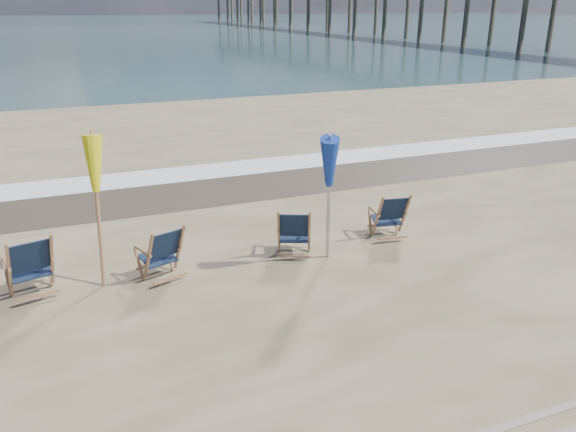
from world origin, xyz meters
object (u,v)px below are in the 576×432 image
at_px(umbrella_yellow, 93,173).
at_px(fishing_pier, 346,0).
at_px(beach_chair_2, 309,233).
at_px(beach_chair_3, 405,215).
at_px(beach_chair_0, 52,262).
at_px(beach_chair_1, 180,249).
at_px(umbrella_blue, 330,159).

relative_size(umbrella_yellow, fishing_pier, 0.02).
relative_size(beach_chair_2, fishing_pier, 0.01).
distance_m(beach_chair_3, umbrella_yellow, 5.48).
distance_m(beach_chair_0, fishing_pier, 82.73).
xyz_separation_m(beach_chair_0, beach_chair_1, (1.88, -0.14, -0.05)).
bearing_deg(fishing_pier, beach_chair_1, -119.06).
distance_m(beach_chair_0, umbrella_blue, 4.48).
xyz_separation_m(beach_chair_3, umbrella_yellow, (-5.32, 0.29, 1.31)).
distance_m(beach_chair_1, fishing_pier, 81.92).
distance_m(beach_chair_0, beach_chair_2, 4.07).
height_order(beach_chair_2, umbrella_yellow, umbrella_yellow).
height_order(beach_chair_1, umbrella_blue, umbrella_blue).
xyz_separation_m(beach_chair_1, beach_chair_2, (2.19, -0.13, -0.01)).
bearing_deg(beach_chair_2, beach_chair_3, -152.92).
xyz_separation_m(beach_chair_1, umbrella_yellow, (-1.15, 0.29, 1.30)).
xyz_separation_m(beach_chair_2, fishing_pier, (37.55, 71.65, 4.18)).
xyz_separation_m(beach_chair_2, beach_chair_3, (1.98, 0.13, 0.01)).
xyz_separation_m(beach_chair_1, fishing_pier, (39.74, 71.52, 4.17)).
relative_size(beach_chair_1, umbrella_yellow, 0.41).
relative_size(beach_chair_2, umbrella_yellow, 0.40).
relative_size(beach_chair_0, beach_chair_3, 1.11).
relative_size(beach_chair_2, beach_chair_3, 0.99).
bearing_deg(umbrella_blue, beach_chair_1, 167.55).
bearing_deg(beach_chair_2, fishing_pier, -94.26).
xyz_separation_m(beach_chair_0, umbrella_blue, (4.22, -0.66, 1.33)).
height_order(beach_chair_1, beach_chair_3, beach_chair_1).
distance_m(beach_chair_2, fishing_pier, 81.00).
xyz_separation_m(beach_chair_0, beach_chair_2, (4.06, -0.27, -0.06)).
height_order(umbrella_yellow, umbrella_blue, umbrella_blue).
distance_m(beach_chair_0, umbrella_yellow, 1.46).
xyz_separation_m(beach_chair_0, umbrella_yellow, (0.73, 0.15, 1.26)).
bearing_deg(fishing_pier, umbrella_blue, -117.43).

